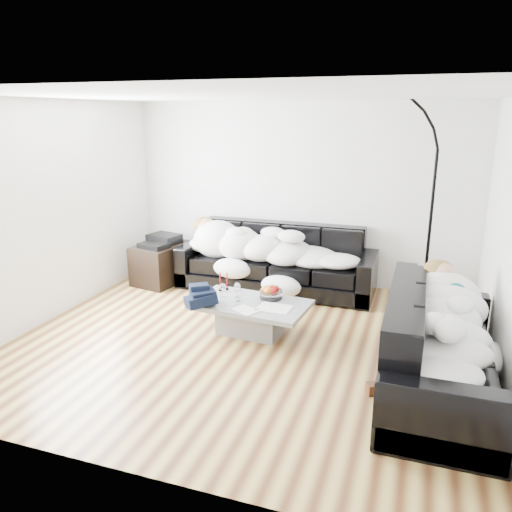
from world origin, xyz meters
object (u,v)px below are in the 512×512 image
(sleeper_back, at_px, (275,246))
(floor_lamp, at_px, (431,211))
(sofa_back, at_px, (276,259))
(wine_glass_a, at_px, (237,290))
(candle_right, at_px, (227,282))
(sofa_right, at_px, (442,343))
(wine_glass_b, at_px, (223,290))
(coffee_table, at_px, (251,318))
(fruit_bowl, at_px, (271,292))
(sleeper_right, at_px, (444,323))
(candle_left, at_px, (220,282))
(av_cabinet, at_px, (162,263))
(shoes, at_px, (392,385))
(stereo, at_px, (161,240))
(wine_glass_c, at_px, (238,294))

(sleeper_back, bearing_deg, floor_lamp, 5.04)
(sofa_back, height_order, floor_lamp, floor_lamp)
(wine_glass_a, relative_size, candle_right, 0.82)
(sofa_right, bearing_deg, wine_glass_b, 75.05)
(sleeper_back, distance_m, wine_glass_b, 1.46)
(sleeper_back, xyz_separation_m, wine_glass_b, (-0.20, -1.44, -0.19))
(sofa_back, distance_m, coffee_table, 1.56)
(sleeper_back, relative_size, fruit_bowl, 8.85)
(wine_glass_b, bearing_deg, sleeper_right, -14.95)
(candle_left, xyz_separation_m, floor_lamp, (2.33, 1.42, 0.74))
(sleeper_right, bearing_deg, sleeper_back, 46.44)
(sleeper_back, bearing_deg, wine_glass_b, -97.85)
(sleeper_back, bearing_deg, wine_glass_a, -91.75)
(sofa_right, distance_m, av_cabinet, 4.30)
(wine_glass_b, xyz_separation_m, av_cabinet, (-1.49, 1.24, -0.17))
(sofa_right, height_order, sleeper_back, sofa_right)
(wine_glass_b, bearing_deg, sleeper_back, 82.15)
(coffee_table, distance_m, wine_glass_a, 0.36)
(wine_glass_b, bearing_deg, candle_right, 101.14)
(sleeper_right, relative_size, av_cabinet, 2.29)
(sleeper_right, relative_size, fruit_bowl, 7.29)
(sofa_right, bearing_deg, coffee_table, 73.77)
(av_cabinet, bearing_deg, shoes, -19.90)
(sleeper_right, xyz_separation_m, coffee_table, (-2.02, 0.59, -0.47))
(wine_glass_a, bearing_deg, fruit_bowl, 13.01)
(candle_right, distance_m, floor_lamp, 2.75)
(coffee_table, height_order, candle_right, candle_right)
(sleeper_right, relative_size, coffee_table, 1.50)
(wine_glass_a, bearing_deg, sofa_right, -17.36)
(wine_glass_a, distance_m, wine_glass_b, 0.17)
(candle_right, relative_size, floor_lamp, 0.09)
(sofa_back, relative_size, fruit_bowl, 10.46)
(wine_glass_b, height_order, shoes, wine_glass_b)
(coffee_table, bearing_deg, floor_lamp, 41.83)
(fruit_bowl, xyz_separation_m, candle_right, (-0.59, 0.10, 0.03))
(sleeper_back, bearing_deg, fruit_bowl, -75.19)
(stereo, bearing_deg, sleeper_back, 20.47)
(av_cabinet, bearing_deg, sleeper_back, 17.20)
(wine_glass_c, bearing_deg, stereo, 142.73)
(sleeper_right, distance_m, wine_glass_c, 2.25)
(candle_right, bearing_deg, wine_glass_b, -78.86)
(floor_lamp, bearing_deg, wine_glass_b, -153.58)
(wine_glass_b, xyz_separation_m, floor_lamp, (2.21, 1.61, 0.77))
(wine_glass_a, distance_m, av_cabinet, 2.03)
(fruit_bowl, xyz_separation_m, shoes, (1.45, -0.95, -0.40))
(sleeper_right, relative_size, candle_right, 9.03)
(coffee_table, relative_size, stereo, 2.92)
(sleeper_right, bearing_deg, candle_right, 69.93)
(candle_left, height_order, shoes, candle_left)
(av_cabinet, bearing_deg, candle_left, -26.71)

